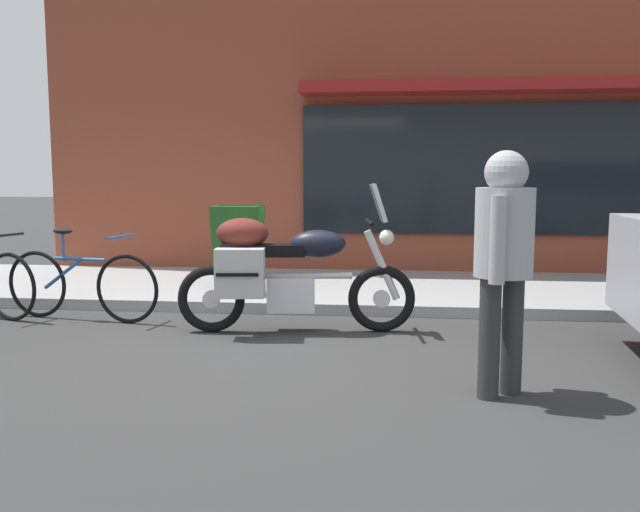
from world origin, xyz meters
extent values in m
plane|color=#323232|center=(0.00, 0.00, 0.00)|extent=(80.00, 80.00, 0.00)
torus|color=black|center=(0.97, 0.62, 0.32)|extent=(0.64, 0.16, 0.63)
cylinder|color=silver|center=(0.97, 0.62, 0.32)|extent=(0.17, 0.08, 0.16)
torus|color=black|center=(-0.62, 0.44, 0.32)|extent=(0.64, 0.16, 0.63)
cylinder|color=silver|center=(-0.62, 0.44, 0.32)|extent=(0.17, 0.08, 0.16)
cube|color=silver|center=(0.13, 0.52, 0.37)|extent=(0.47, 0.35, 0.32)
cylinder|color=silver|center=(0.18, 0.53, 0.54)|extent=(1.04, 0.18, 0.06)
ellipsoid|color=black|center=(0.37, 0.55, 0.84)|extent=(0.55, 0.34, 0.26)
cube|color=black|center=(-0.04, 0.50, 0.78)|extent=(0.62, 0.31, 0.11)
cube|color=black|center=(-0.37, 0.47, 0.76)|extent=(0.30, 0.25, 0.18)
cylinder|color=silver|center=(0.97, 0.62, 0.64)|extent=(0.35, 0.11, 0.67)
cylinder|color=black|center=(0.85, 0.61, 1.04)|extent=(0.11, 0.62, 0.04)
cube|color=silver|center=(0.93, 0.62, 1.22)|extent=(0.18, 0.34, 0.35)
sphere|color=#EAEACC|center=(1.01, 0.63, 0.90)|extent=(0.14, 0.14, 0.14)
cube|color=#ABABAB|center=(-0.29, 0.23, 0.60)|extent=(0.46, 0.25, 0.44)
cube|color=black|center=(-0.29, 0.12, 0.60)|extent=(0.37, 0.06, 0.03)
ellipsoid|color=#591E19|center=(-0.32, 0.47, 0.94)|extent=(0.51, 0.37, 0.28)
torus|color=black|center=(-1.55, 0.71, 0.35)|extent=(0.69, 0.16, 0.69)
torus|color=black|center=(-2.60, 0.89, 0.35)|extent=(0.69, 0.16, 0.69)
cylinder|color=#1E5999|center=(-2.07, 0.80, 0.63)|extent=(0.58, 0.14, 0.04)
cylinder|color=#1E5999|center=(-2.28, 0.84, 0.47)|extent=(0.45, 0.11, 0.33)
cylinder|color=#1E5999|center=(-2.26, 0.84, 0.75)|extent=(0.03, 0.03, 0.30)
ellipsoid|color=black|center=(-2.26, 0.84, 0.91)|extent=(0.23, 0.14, 0.06)
cylinder|color=#1E5999|center=(-1.60, 0.72, 0.87)|extent=(0.11, 0.48, 0.03)
cylinder|color=#2C2C2C|center=(1.87, -1.10, 0.40)|extent=(0.14, 0.14, 0.81)
cylinder|color=#2C2C2C|center=(1.70, -1.21, 0.40)|extent=(0.14, 0.14, 0.81)
cylinder|color=#9E9EA3|center=(1.79, -1.16, 1.10)|extent=(0.48, 0.48, 0.58)
sphere|color=#9E9EA3|center=(1.79, -1.16, 1.49)|extent=(0.28, 0.28, 0.28)
sphere|color=tan|center=(1.84, -1.17, 1.49)|extent=(0.17, 0.17, 0.17)
cylinder|color=#9E9EA3|center=(1.86, -0.94, 1.07)|extent=(0.10, 0.10, 0.55)
cylinder|color=#9E9EA3|center=(1.71, -1.37, 1.07)|extent=(0.10, 0.10, 0.55)
cube|color=#1E511E|center=(-0.70, 1.78, 0.63)|extent=(0.55, 0.21, 1.01)
cube|color=#1E511E|center=(-0.70, 2.00, 0.63)|extent=(0.55, 0.21, 1.01)
torus|color=black|center=(-2.77, 0.70, 0.35)|extent=(0.68, 0.25, 0.70)
cylinder|color=black|center=(-2.82, 0.71, 0.87)|extent=(0.18, 0.47, 0.03)
camera|label=1|loc=(1.06, -5.58, 1.46)|focal=37.50mm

